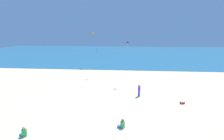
{
  "coord_description": "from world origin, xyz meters",
  "views": [
    {
      "loc": [
        1.49,
        -11.07,
        7.87
      ],
      "look_at": [
        0.0,
        5.17,
        4.43
      ],
      "focal_mm": 29.48,
      "sensor_mm": 36.0,
      "label": 1
    }
  ],
  "objects_px": {
    "person_0": "(139,90)",
    "person_1": "(24,133)",
    "kite_black": "(128,42)",
    "person_3": "(122,125)",
    "kite_orange": "(92,33)",
    "cooler_box": "(182,102)",
    "kite_blue": "(97,47)"
  },
  "relations": [
    {
      "from": "person_0",
      "to": "person_1",
      "type": "xyz_separation_m",
      "value": [
        -9.21,
        -9.67,
        -0.58
      ]
    },
    {
      "from": "kite_black",
      "to": "person_3",
      "type": "bearing_deg",
      "value": -91.02
    },
    {
      "from": "kite_black",
      "to": "person_1",
      "type": "bearing_deg",
      "value": -117.04
    },
    {
      "from": "kite_orange",
      "to": "cooler_box",
      "type": "bearing_deg",
      "value": -55.61
    },
    {
      "from": "cooler_box",
      "to": "kite_black",
      "type": "relative_size",
      "value": 0.36
    },
    {
      "from": "person_1",
      "to": "person_3",
      "type": "bearing_deg",
      "value": -141.29
    },
    {
      "from": "person_1",
      "to": "person_3",
      "type": "xyz_separation_m",
      "value": [
        7.42,
        1.93,
        -0.01
      ]
    },
    {
      "from": "kite_black",
      "to": "kite_blue",
      "type": "bearing_deg",
      "value": 142.45
    },
    {
      "from": "person_0",
      "to": "person_1",
      "type": "height_order",
      "value": "person_0"
    },
    {
      "from": "person_3",
      "to": "kite_orange",
      "type": "distance_m",
      "value": 28.28
    },
    {
      "from": "kite_orange",
      "to": "kite_black",
      "type": "xyz_separation_m",
      "value": [
        7.75,
        -13.2,
        -1.28
      ]
    },
    {
      "from": "cooler_box",
      "to": "kite_black",
      "type": "bearing_deg",
      "value": 130.77
    },
    {
      "from": "cooler_box",
      "to": "person_0",
      "type": "relative_size",
      "value": 0.36
    },
    {
      "from": "kite_blue",
      "to": "kite_black",
      "type": "bearing_deg",
      "value": -37.55
    },
    {
      "from": "person_3",
      "to": "kite_blue",
      "type": "height_order",
      "value": "kite_blue"
    },
    {
      "from": "person_0",
      "to": "kite_orange",
      "type": "relative_size",
      "value": 1.04
    },
    {
      "from": "kite_orange",
      "to": "person_1",
      "type": "bearing_deg",
      "value": -89.81
    },
    {
      "from": "cooler_box",
      "to": "person_0",
      "type": "distance_m",
      "value": 5.11
    },
    {
      "from": "kite_orange",
      "to": "person_3",
      "type": "bearing_deg",
      "value": -74.03
    },
    {
      "from": "person_1",
      "to": "person_0",
      "type": "bearing_deg",
      "value": -109.5
    },
    {
      "from": "cooler_box",
      "to": "kite_blue",
      "type": "relative_size",
      "value": 0.36
    },
    {
      "from": "kite_blue",
      "to": "kite_black",
      "type": "relative_size",
      "value": 1.0
    },
    {
      "from": "kite_blue",
      "to": "kite_black",
      "type": "distance_m",
      "value": 6.75
    },
    {
      "from": "cooler_box",
      "to": "kite_orange",
      "type": "xyz_separation_m",
      "value": [
        -13.99,
        20.43,
        7.46
      ]
    },
    {
      "from": "person_3",
      "to": "kite_orange",
      "type": "xyz_separation_m",
      "value": [
        -7.51,
        26.26,
        7.31
      ]
    },
    {
      "from": "cooler_box",
      "to": "kite_orange",
      "type": "height_order",
      "value": "kite_orange"
    },
    {
      "from": "cooler_box",
      "to": "person_3",
      "type": "height_order",
      "value": "person_3"
    },
    {
      "from": "person_0",
      "to": "person_1",
      "type": "bearing_deg",
      "value": 5.84
    },
    {
      "from": "person_3",
      "to": "kite_orange",
      "type": "bearing_deg",
      "value": -67.45
    },
    {
      "from": "person_3",
      "to": "kite_black",
      "type": "bearing_deg",
      "value": -84.44
    },
    {
      "from": "cooler_box",
      "to": "person_1",
      "type": "distance_m",
      "value": 15.91
    },
    {
      "from": "person_3",
      "to": "kite_black",
      "type": "xyz_separation_m",
      "value": [
        0.23,
        13.06,
        6.03
      ]
    }
  ]
}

